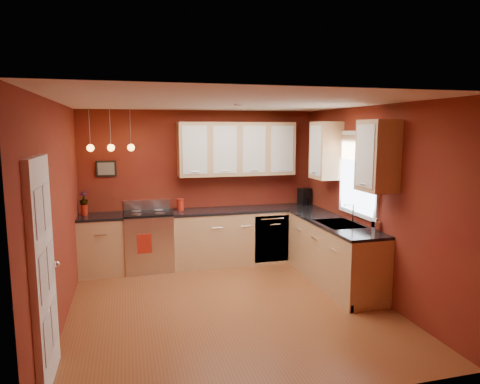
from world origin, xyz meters
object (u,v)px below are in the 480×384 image
object	(u,v)px
coffee_maker	(305,197)
soap_pump	(376,224)
gas_range	(149,241)
sink	(339,225)
red_canister	(180,204)

from	to	relation	value
coffee_maker	soap_pump	xyz separation A→B (m)	(0.10, -2.14, -0.04)
coffee_maker	soap_pump	distance (m)	2.14
soap_pump	gas_range	bearing A→B (deg)	144.51
sink	red_canister	size ratio (longest dim) A/B	3.64
gas_range	sink	size ratio (longest dim) A/B	1.59
gas_range	red_canister	size ratio (longest dim) A/B	5.78
gas_range	soap_pump	xyz separation A→B (m)	(2.87, -2.05, 0.56)
gas_range	red_canister	world-z (taller)	red_canister
gas_range	coffee_maker	size ratio (longest dim) A/B	3.77
gas_range	sink	world-z (taller)	sink
soap_pump	red_canister	bearing A→B (deg)	137.28
red_canister	soap_pump	xyz separation A→B (m)	(2.33, -2.15, 0.00)
gas_range	red_canister	bearing A→B (deg)	11.36
sink	red_canister	world-z (taller)	sink
sink	red_canister	bearing A→B (deg)	142.35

